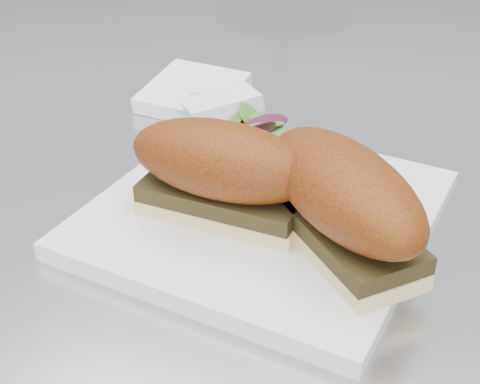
# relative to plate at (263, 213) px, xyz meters

# --- Properties ---
(plate) EXTENTS (0.29, 0.29, 0.02)m
(plate) POSITION_rel_plate_xyz_m (0.00, 0.00, 0.00)
(plate) COLOR white
(plate) RESTS_ON table
(sandwich_left) EXTENTS (0.15, 0.07, 0.08)m
(sandwich_left) POSITION_rel_plate_xyz_m (-0.03, -0.03, 0.05)
(sandwich_left) COLOR beige
(sandwich_left) RESTS_ON plate
(sandwich_right) EXTENTS (0.18, 0.17, 0.08)m
(sandwich_right) POSITION_rel_plate_xyz_m (0.07, -0.03, 0.05)
(sandwich_right) COLOR beige
(sandwich_right) RESTS_ON plate
(salad) EXTENTS (0.10, 0.10, 0.05)m
(salad) POSITION_rel_plate_xyz_m (-0.03, 0.08, 0.03)
(salad) COLOR #4C892C
(salad) RESTS_ON plate
(napkin) EXTENTS (0.17, 0.17, 0.02)m
(napkin) POSITION_rel_plate_xyz_m (-0.14, 0.18, 0.00)
(napkin) COLOR white
(napkin) RESTS_ON table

